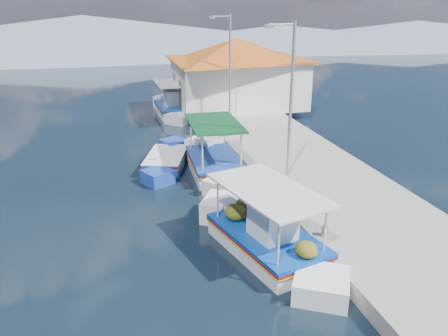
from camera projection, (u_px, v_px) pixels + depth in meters
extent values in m
plane|color=black|center=(184.00, 221.00, 15.64)|extent=(160.00, 160.00, 0.00)
cube|color=gray|center=(281.00, 149.00, 22.37)|extent=(5.00, 44.00, 0.50)
cylinder|color=#A5A8AD|center=(325.00, 231.00, 13.57)|extent=(0.20, 0.20, 0.30)
cylinder|color=#A5A8AD|center=(269.00, 173.00, 18.11)|extent=(0.20, 0.20, 0.30)
cylinder|color=#A5A8AD|center=(230.00, 133.00, 23.56)|extent=(0.20, 0.20, 0.30)
cylinder|color=#A5A8AD|center=(206.00, 108.00, 29.00)|extent=(0.20, 0.20, 0.30)
cube|color=white|center=(266.00, 246.00, 13.63)|extent=(2.90, 4.24, 0.85)
cube|color=white|center=(261.00, 207.00, 15.99)|extent=(1.93, 1.93, 0.93)
cube|color=white|center=(274.00, 297.00, 11.31)|extent=(1.87, 1.87, 0.80)
cube|color=#0B3B95|center=(267.00, 235.00, 13.50)|extent=(2.98, 4.37, 0.05)
cube|color=#A50E10|center=(267.00, 237.00, 13.52)|extent=(2.98, 4.37, 0.04)
cube|color=yellow|center=(267.00, 239.00, 13.54)|extent=(2.98, 4.37, 0.04)
cube|color=#0B3B95|center=(267.00, 233.00, 13.48)|extent=(2.99, 4.34, 0.04)
cube|color=brown|center=(267.00, 234.00, 13.49)|extent=(2.73, 4.12, 0.04)
cube|color=white|center=(268.00, 223.00, 13.06)|extent=(1.34, 1.40, 0.98)
cube|color=silver|center=(269.00, 207.00, 12.89)|extent=(1.46, 1.51, 0.05)
cylinder|color=beige|center=(240.00, 190.00, 14.77)|extent=(0.06, 0.06, 1.42)
cylinder|color=beige|center=(288.00, 190.00, 14.75)|extent=(0.06, 0.06, 1.42)
cylinder|color=beige|center=(242.00, 239.00, 11.73)|extent=(0.06, 0.06, 1.42)
cylinder|color=beige|center=(303.00, 240.00, 11.71)|extent=(0.06, 0.06, 1.42)
cube|color=silver|center=(268.00, 190.00, 12.99)|extent=(2.99, 4.27, 0.06)
ellipsoid|color=#4D4D14|center=(253.00, 208.00, 14.57)|extent=(0.68, 0.74, 0.51)
ellipsoid|color=#4D4D14|center=(271.00, 203.00, 14.99)|extent=(0.57, 0.63, 0.43)
ellipsoid|color=#4D4D14|center=(278.00, 255.00, 11.90)|extent=(0.61, 0.67, 0.45)
sphere|color=orange|center=(295.00, 206.00, 13.74)|extent=(0.36, 0.36, 0.36)
cube|color=white|center=(215.00, 168.00, 19.88)|extent=(2.10, 3.75, 0.94)
cube|color=white|center=(201.00, 149.00, 22.06)|extent=(2.01, 2.01, 1.04)
cube|color=white|center=(230.00, 189.00, 17.73)|extent=(1.96, 1.96, 0.89)
cube|color=#0B3B95|center=(214.00, 159.00, 19.73)|extent=(2.17, 3.86, 0.06)
cube|color=#A50E10|center=(214.00, 161.00, 19.76)|extent=(2.17, 3.86, 0.05)
cube|color=yellow|center=(214.00, 162.00, 19.78)|extent=(2.17, 3.86, 0.04)
cube|color=#1A3DA1|center=(214.00, 157.00, 19.71)|extent=(2.19, 3.82, 0.05)
cube|color=brown|center=(214.00, 158.00, 19.72)|extent=(1.94, 3.67, 0.05)
cylinder|color=beige|center=(189.00, 133.00, 20.62)|extent=(0.07, 0.07, 1.58)
cylinder|color=beige|center=(222.00, 130.00, 21.04)|extent=(0.07, 0.07, 1.58)
cylinder|color=beige|center=(205.00, 153.00, 17.84)|extent=(0.07, 0.07, 1.58)
cylinder|color=beige|center=(243.00, 150.00, 18.26)|extent=(0.07, 0.07, 1.58)
cube|color=#0D421F|center=(214.00, 123.00, 19.16)|extent=(2.20, 3.75, 0.07)
cube|color=#1A3DA1|center=(166.00, 164.00, 20.53)|extent=(2.37, 3.25, 0.81)
cube|color=#1A3DA1|center=(149.00, 150.00, 22.04)|extent=(1.49, 1.49, 0.90)
cube|color=#1A3DA1|center=(186.00, 176.00, 19.03)|extent=(1.45, 1.45, 0.77)
cube|color=#0B3B95|center=(166.00, 156.00, 20.40)|extent=(2.44, 3.35, 0.05)
cube|color=#A50E10|center=(166.00, 157.00, 20.42)|extent=(2.44, 3.35, 0.04)
cube|color=yellow|center=(166.00, 158.00, 20.44)|extent=(2.44, 3.35, 0.03)
cube|color=white|center=(166.00, 155.00, 20.38)|extent=(2.45, 3.33, 0.04)
cube|color=brown|center=(166.00, 155.00, 20.38)|extent=(2.24, 3.16, 0.04)
cube|color=white|center=(173.00, 112.00, 30.07)|extent=(2.01, 3.72, 0.86)
cube|color=white|center=(169.00, 102.00, 32.26)|extent=(1.95, 1.95, 0.96)
cube|color=white|center=(177.00, 120.00, 27.90)|extent=(1.89, 1.89, 0.82)
cube|color=#0B3B95|center=(172.00, 106.00, 29.93)|extent=(2.07, 3.83, 0.05)
cube|color=#A50E10|center=(172.00, 107.00, 29.95)|extent=(2.07, 3.83, 0.05)
cube|color=yellow|center=(172.00, 108.00, 29.97)|extent=(2.07, 3.83, 0.04)
cube|color=#0B3B95|center=(172.00, 105.00, 29.90)|extent=(2.09, 3.79, 0.05)
cube|color=brown|center=(172.00, 105.00, 29.91)|extent=(1.86, 3.64, 0.05)
cube|color=white|center=(173.00, 98.00, 29.49)|extent=(1.08, 1.21, 1.00)
cube|color=silver|center=(172.00, 91.00, 29.31)|extent=(1.18, 1.31, 0.05)
cylinder|color=beige|center=(158.00, 90.00, 30.91)|extent=(0.06, 0.06, 1.46)
cylinder|color=beige|center=(180.00, 89.00, 31.22)|extent=(0.06, 0.06, 1.46)
cylinder|color=beige|center=(163.00, 99.00, 28.09)|extent=(0.06, 0.06, 1.46)
cylinder|color=beige|center=(187.00, 98.00, 28.41)|extent=(0.06, 0.06, 1.46)
cube|color=silver|center=(171.00, 83.00, 29.40)|extent=(2.11, 3.72, 0.06)
cube|color=silver|center=(237.00, 83.00, 30.00)|extent=(8.00, 6.00, 3.00)
cube|color=#BC5C1A|center=(238.00, 59.00, 29.45)|extent=(8.64, 6.48, 0.10)
pyramid|color=#BC5C1A|center=(238.00, 49.00, 29.23)|extent=(10.49, 10.49, 1.40)
cube|color=brown|center=(181.00, 96.00, 28.34)|extent=(0.06, 1.00, 2.00)
cube|color=#0B3B95|center=(175.00, 80.00, 30.40)|extent=(0.06, 1.20, 0.90)
cylinder|color=#A5A8AD|center=(291.00, 102.00, 17.30)|extent=(0.12, 0.12, 6.00)
cylinder|color=#A5A8AD|center=(282.00, 24.00, 16.19)|extent=(1.00, 0.08, 0.08)
cube|color=#A5A8AD|center=(269.00, 26.00, 16.09)|extent=(0.30, 0.14, 0.14)
cylinder|color=#A5A8AD|center=(230.00, 69.00, 25.47)|extent=(0.12, 0.12, 6.00)
cylinder|color=#A5A8AD|center=(221.00, 16.00, 24.36)|extent=(1.00, 0.08, 0.08)
cube|color=#A5A8AD|center=(212.00, 17.00, 24.26)|extent=(0.30, 0.14, 0.14)
cone|color=slate|center=(83.00, 35.00, 64.45)|extent=(96.00, 96.00, 5.50)
cone|color=slate|center=(280.00, 37.00, 71.72)|extent=(76.80, 76.80, 3.80)
cone|color=slate|center=(417.00, 33.00, 77.46)|extent=(89.60, 89.60, 4.20)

